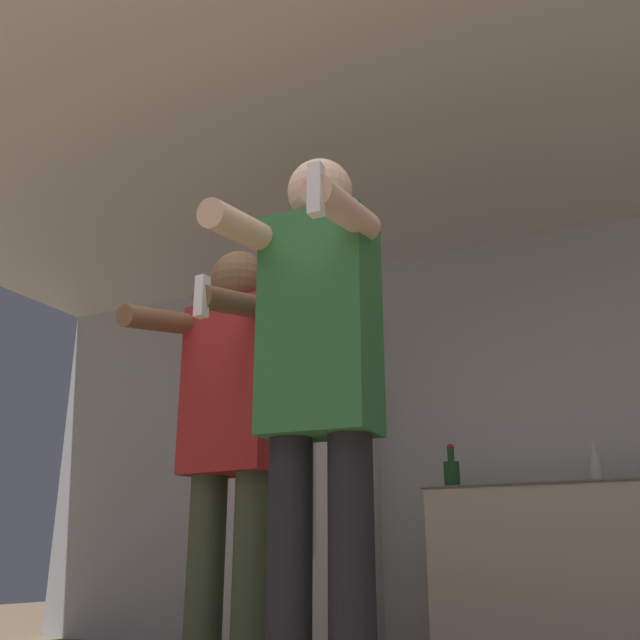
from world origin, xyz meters
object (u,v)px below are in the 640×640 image
bottle_short_whiskey (452,472)px  person_woman_foreground (318,385)px  refrigerator (303,505)px  person_man_side (231,433)px  bottle_green_wine (596,468)px

bottle_short_whiskey → person_woman_foreground: size_ratio=0.15×
refrigerator → person_man_side: refrigerator is taller
person_woman_foreground → person_man_side: person_woman_foreground is taller
person_woman_foreground → bottle_green_wine: bearing=76.7°
refrigerator → bottle_green_wine: size_ratio=8.15×
person_woman_foreground → person_man_side: 0.67m
person_woman_foreground → bottle_short_whiskey: bearing=96.0°
bottle_green_wine → person_man_side: (-1.08, -1.89, -0.02)m
refrigerator → person_man_side: (0.63, -1.83, 0.12)m
person_woman_foreground → person_man_side: bearing=143.7°
refrigerator → person_woman_foreground: size_ratio=0.99×
bottle_green_wine → person_man_side: bearing=-119.8°
bottle_green_wine → bottle_short_whiskey: bearing=-180.0°
bottle_green_wine → person_woman_foreground: bearing=-103.3°
refrigerator → person_woman_foreground: (1.17, -2.22, 0.16)m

